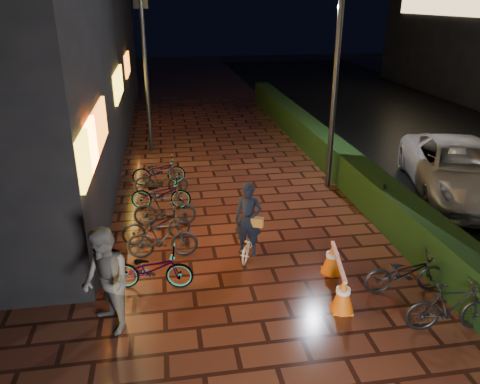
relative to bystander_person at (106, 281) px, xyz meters
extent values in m
plane|color=#381911|center=(3.12, 0.31, -0.94)|extent=(80.00, 80.00, 0.00)
cube|color=black|center=(6.42, 8.31, -0.44)|extent=(0.70, 20.00, 1.00)
imported|color=#58575A|center=(0.00, 0.00, 0.00)|extent=(1.07, 1.14, 1.87)
imported|color=silver|center=(9.24, 4.46, -0.17)|extent=(4.05, 5.99, 1.53)
cube|color=yellow|center=(-0.33, 1.81, 1.66)|extent=(0.08, 2.00, 0.90)
cube|color=orange|center=(-0.33, 3.31, 1.66)|extent=(0.08, 3.00, 0.90)
cube|color=yellow|center=(-0.33, 9.31, 1.66)|extent=(0.08, 2.80, 0.90)
cube|color=orange|center=(-0.33, 14.31, 1.66)|extent=(0.08, 2.20, 0.90)
cube|color=#FFD88C|center=(16.57, 18.31, 4.06)|extent=(0.06, 10.00, 1.30)
cylinder|color=black|center=(5.82, 5.69, 1.97)|extent=(0.18, 0.18, 5.81)
cylinder|color=black|center=(0.57, 10.15, 1.65)|extent=(0.17, 0.17, 5.17)
cube|color=black|center=(0.57, 10.15, 4.14)|extent=(0.50, 0.20, 0.35)
imported|color=silver|center=(2.75, 2.03, -0.62)|extent=(0.87, 1.26, 0.63)
imported|color=black|center=(2.71, 1.94, -0.02)|extent=(0.69, 0.59, 1.61)
cube|color=olive|center=(2.88, 1.85, -0.05)|extent=(0.30, 0.23, 0.20)
cone|color=#E2580B|center=(4.05, -0.16, -0.60)|extent=(0.43, 0.43, 0.68)
cone|color=orange|center=(4.30, 1.07, -0.60)|extent=(0.43, 0.43, 0.68)
cube|color=orange|center=(4.05, -0.16, -0.92)|extent=(0.43, 0.43, 0.03)
cube|color=#FF390D|center=(4.30, 1.07, -0.92)|extent=(0.43, 0.43, 0.03)
cube|color=red|center=(4.18, 0.46, -0.30)|extent=(0.35, 1.44, 0.07)
cube|color=black|center=(6.48, 3.16, -0.50)|extent=(0.65, 0.55, 0.04)
cylinder|color=black|center=(6.22, 2.98, -0.73)|extent=(0.04, 0.04, 0.42)
cylinder|color=black|center=(6.70, 2.94, -0.73)|extent=(0.04, 0.04, 0.42)
cylinder|color=black|center=(6.25, 3.38, -0.73)|extent=(0.04, 0.04, 0.42)
cylinder|color=black|center=(6.73, 3.33, -0.73)|extent=(0.04, 0.04, 0.42)
cube|color=#0C3EA7|center=(6.48, 3.16, -0.31)|extent=(0.47, 0.41, 0.33)
cylinder|color=black|center=(6.30, 3.01, -0.33)|extent=(0.32, 0.40, 1.06)
imported|color=black|center=(0.69, 1.12, -0.52)|extent=(1.65, 0.79, 0.83)
imported|color=black|center=(0.77, 3.02, -0.52)|extent=(1.65, 0.81, 0.83)
imported|color=black|center=(0.90, 5.78, -0.48)|extent=(1.56, 0.54, 0.92)
imported|color=black|center=(0.89, 4.86, -0.52)|extent=(1.64, 0.74, 0.83)
imported|color=black|center=(0.97, 3.79, -0.48)|extent=(1.56, 0.54, 0.92)
imported|color=black|center=(0.90, 2.26, -0.48)|extent=(1.55, 0.51, 0.92)
imported|color=black|center=(0.84, 6.67, -0.52)|extent=(1.60, 0.60, 0.83)
imported|color=black|center=(5.42, 0.21, -0.52)|extent=(1.61, 0.64, 0.83)
imported|color=black|center=(5.63, -0.98, -0.48)|extent=(1.57, 0.61, 0.92)
camera|label=1|loc=(1.11, -6.77, 4.27)|focal=35.00mm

